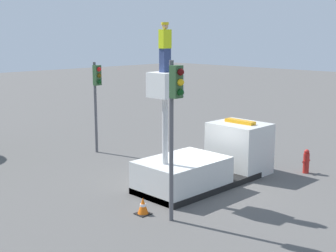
% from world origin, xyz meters
% --- Properties ---
extents(ground_plane, '(120.00, 120.00, 0.00)m').
position_xyz_m(ground_plane, '(0.00, 0.00, 0.00)').
color(ground_plane, '#565451').
extents(bucket_truck, '(6.31, 2.42, 4.66)m').
position_xyz_m(bucket_truck, '(0.63, 0.00, 0.91)').
color(bucket_truck, black).
rests_on(bucket_truck, ground).
extents(worker, '(0.40, 0.26, 1.75)m').
position_xyz_m(worker, '(-1.89, 0.00, 5.54)').
color(worker, navy).
rests_on(worker, bucket_truck).
extents(traffic_light_pole, '(0.34, 0.57, 5.21)m').
position_xyz_m(traffic_light_pole, '(-3.35, -1.91, 3.69)').
color(traffic_light_pole, '#515156').
rests_on(traffic_light_pole, ground).
extents(traffic_light_across, '(0.34, 0.57, 4.64)m').
position_xyz_m(traffic_light_across, '(0.34, 7.20, 3.29)').
color(traffic_light_across, '#515156').
rests_on(traffic_light_across, ground).
extents(fire_hydrant, '(0.51, 0.27, 1.07)m').
position_xyz_m(fire_hydrant, '(4.65, -2.16, 0.52)').
color(fire_hydrant, '#B2231E').
rests_on(fire_hydrant, ground).
extents(traffic_cone_rear, '(0.47, 0.47, 0.59)m').
position_xyz_m(traffic_cone_rear, '(-3.66, -0.72, 0.28)').
color(traffic_cone_rear, black).
rests_on(traffic_cone_rear, ground).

